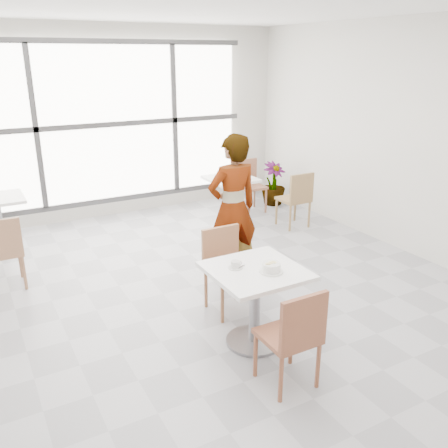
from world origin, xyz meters
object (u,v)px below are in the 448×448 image
coffee_cup (236,265)px  bg_chair_right_near (297,196)px  chair_far (225,264)px  bg_chair_right_far (249,182)px  person (233,209)px  oatmeal_bowl (271,267)px  chair_near (294,333)px  bg_table_right (231,194)px  bg_chair_left_near (2,249)px  main_table (255,292)px  plant_right (273,184)px

coffee_cup → bg_chair_right_near: size_ratio=0.18×
chair_far → bg_chair_right_far: 3.38m
person → bg_chair_right_near: 2.05m
chair_far → oatmeal_bowl: chair_far is taller
chair_near → oatmeal_bowl: (0.16, 0.57, 0.29)m
chair_near → bg_table_right: (1.52, 3.67, -0.01)m
chair_near → bg_table_right: 3.97m
bg_table_right → bg_chair_right_near: size_ratio=0.86×
oatmeal_bowl → bg_table_right: oatmeal_bowl is taller
oatmeal_bowl → person: person is taller
chair_near → bg_chair_left_near: (-1.81, 2.95, 0.00)m
chair_near → bg_chair_left_near: same height
main_table → coffee_cup: bearing=144.7°
chair_far → person: size_ratio=0.50×
chair_far → bg_table_right: 2.65m
bg_chair_left_near → bg_chair_right_far: (3.96, 1.19, 0.00)m
bg_chair_right_near → bg_chair_right_far: size_ratio=1.00×
main_table → plant_right: size_ratio=1.05×
oatmeal_bowl → bg_chair_left_near: bg_chair_left_near is taller
person → oatmeal_bowl: bearing=72.6°
oatmeal_bowl → plant_right: (2.54, 3.65, -0.41)m
person → bg_chair_left_near: person is taller
chair_far → coffee_cup: (-0.23, -0.61, 0.28)m
bg_chair_right_near → oatmeal_bowl: bearing=48.9°
bg_chair_left_near → main_table: bearing=129.9°
person → bg_chair_left_near: bearing=-22.0°
main_table → chair_near: 0.69m
main_table → chair_far: chair_far is taller
oatmeal_bowl → coffee_cup: size_ratio=1.32×
main_table → bg_chair_right_far: (2.07, 3.45, -0.02)m
bg_chair_right_near → chair_near: bearing=52.7°
main_table → chair_near: size_ratio=0.92×
chair_far → bg_chair_left_near: same height
chair_far → bg_chair_left_near: size_ratio=1.00×
oatmeal_bowl → bg_table_right: (1.36, 3.10, -0.31)m
chair_near → person: size_ratio=0.50×
coffee_cup → chair_near: bearing=-85.1°
main_table → bg_chair_right_near: size_ratio=0.92×
bg_chair_right_near → person: bearing=31.1°
oatmeal_bowl → bg_chair_right_far: size_ratio=0.24×
plant_right → bg_table_right: bearing=-154.9°
oatmeal_bowl → bg_chair_right_far: bearing=61.0°
chair_near → bg_chair_right_near: 3.83m
bg_chair_right_far → bg_chair_right_near: bearing=-80.8°
bg_chair_right_near → plant_right: (0.38, 1.18, -0.12)m
bg_chair_left_near → plant_right: 4.70m
oatmeal_bowl → plant_right: 4.47m
main_table → oatmeal_bowl: 0.31m
coffee_cup → bg_table_right: size_ratio=0.21×
bg_chair_left_near → bg_table_right: bearing=-167.8°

